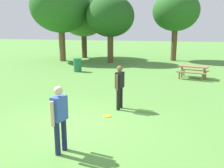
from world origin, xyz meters
The scene contains 10 objects.
ground_plane centered at (0.00, 0.00, 0.00)m, with size 120.00×120.00×0.00m, color #568E3D.
person_thrower centered at (0.83, 1.89, 0.94)m, with size 0.26×0.61×1.64m.
person_catcher centered at (0.41, -1.64, 0.94)m, with size 0.26×0.61×1.64m.
frisbee centered at (0.65, 1.00, 0.01)m, with size 0.26×0.26×0.03m, color yellow.
picnic_table_near centered at (3.43, 8.83, 0.56)m, with size 1.95×1.73×0.77m.
trash_can_beside_table centered at (-4.34, 8.82, 0.48)m, with size 0.59×0.59×0.96m.
tree_tall_left centered at (-8.45, 13.92, 4.98)m, with size 5.54×5.54×7.37m.
tree_broad_center centered at (-7.62, 17.08, 4.31)m, with size 4.93×4.93×6.43m.
tree_far_right centered at (-3.70, 14.22, 4.06)m, with size 4.24×4.24×5.89m.
tree_slender_mid centered at (1.66, 17.47, 4.60)m, with size 4.34×4.34×6.48m.
Camera 1 is at (3.20, -6.19, 2.87)m, focal length 37.84 mm.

